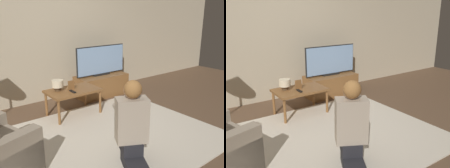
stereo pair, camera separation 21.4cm
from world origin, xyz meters
TOP-DOWN VIEW (x-y plane):
  - ground_plane at (0.00, 0.00)m, footprint 10.00×10.00m
  - wall_back at (0.00, 1.93)m, footprint 10.00×0.06m
  - rug at (0.00, 0.00)m, footprint 2.90×2.29m
  - tv_stand at (1.00, 1.49)m, footprint 1.02×0.49m
  - tv at (1.00, 1.50)m, footprint 1.09×0.08m
  - coffee_table at (0.06, 0.97)m, footprint 0.82×0.53m
  - person_kneeling at (-0.11, -0.61)m, footprint 0.59×0.83m
  - picture_frame at (0.04, 0.98)m, footprint 0.11×0.01m
  - table_lamp at (-0.15, 1.07)m, footprint 0.18×0.18m
  - remote at (-0.00, 0.86)m, footprint 0.04×0.15m

SIDE VIEW (x-z plane):
  - ground_plane at x=0.00m, z-range 0.00..0.00m
  - rug at x=0.00m, z-range 0.00..0.02m
  - tv_stand at x=1.00m, z-range 0.00..0.42m
  - coffee_table at x=0.06m, z-range 0.17..0.60m
  - remote at x=0.00m, z-range 0.43..0.45m
  - person_kneeling at x=-0.11m, z-range 0.00..0.95m
  - picture_frame at x=0.04m, z-range 0.43..0.58m
  - table_lamp at x=-0.15m, z-range 0.45..0.62m
  - tv at x=1.00m, z-range 0.42..1.00m
  - wall_back at x=0.00m, z-range 0.00..2.60m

